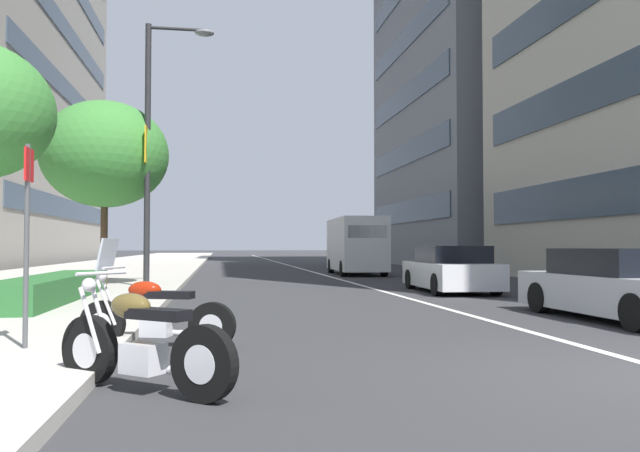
{
  "coord_description": "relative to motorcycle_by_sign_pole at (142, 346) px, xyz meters",
  "views": [
    {
      "loc": [
        -5.75,
        4.88,
        1.36
      ],
      "look_at": [
        12.72,
        1.92,
        1.96
      ],
      "focal_mm": 35.33,
      "sensor_mm": 36.0,
      "label": 1
    }
  ],
  "objects": [
    {
      "name": "sidewalk_right_plaza",
      "position": [
        29.68,
        5.25,
        -0.35
      ],
      "size": [
        160.0,
        9.56,
        0.15
      ],
      "primitive_type": "cube",
      "color": "#B2ADA3",
      "rests_on": "ground"
    },
    {
      "name": "clipped_hedge_bed",
      "position": [
        8.78,
        2.97,
        -0.0
      ],
      "size": [
        6.97,
        1.1,
        0.55
      ],
      "primitive_type": "cube",
      "color": "#28602D",
      "rests_on": "sidewalk_right_plaza"
    },
    {
      "name": "car_far_down_avenue",
      "position": [
        4.51,
        -8.01,
        0.19
      ],
      "size": [
        4.52,
        1.85,
        1.32
      ],
      "rotation": [
        0.0,
        0.0,
        0.01
      ],
      "color": "#B7B7BC",
      "rests_on": "ground"
    },
    {
      "name": "street_lamp_with_banners",
      "position": [
        13.42,
        1.17,
        4.46
      ],
      "size": [
        1.26,
        2.07,
        7.97
      ],
      "color": "#232326",
      "rests_on": "sidewalk_right_plaza"
    },
    {
      "name": "street_tree_near_plaza_corner",
      "position": [
        14.42,
        2.86,
        3.81
      ],
      "size": [
        3.93,
        3.93,
        5.77
      ],
      "color": "#473323",
      "rests_on": "sidewalk_right_plaza"
    },
    {
      "name": "parking_sign_by_curb",
      "position": [
        1.9,
        1.57,
        1.19
      ],
      "size": [
        0.32,
        0.06,
        2.44
      ],
      "color": "#47494C",
      "rests_on": "sidewalk_right_plaza"
    },
    {
      "name": "lane_centre_stripe",
      "position": [
        34.68,
        -5.59,
        -0.42
      ],
      "size": [
        110.0,
        0.16,
        0.01
      ],
      "primitive_type": "cube",
      "color": "silver",
      "rests_on": "ground"
    },
    {
      "name": "delivery_van_ahead",
      "position": [
        23.59,
        -7.22,
        1.01
      ],
      "size": [
        5.96,
        2.31,
        2.7
      ],
      "rotation": [
        0.0,
        0.0,
        -0.04
      ],
      "color": "silver",
      "rests_on": "ground"
    },
    {
      "name": "car_mid_block_traffic",
      "position": [
        11.84,
        -7.53,
        0.21
      ],
      "size": [
        4.42,
        2.06,
        1.37
      ],
      "rotation": [
        0.0,
        0.0,
        -0.05
      ],
      "color": "silver",
      "rests_on": "ground"
    },
    {
      "name": "motorcycle_nearest_camera",
      "position": [
        2.61,
        0.16,
        0.01
      ],
      "size": [
        0.87,
        2.1,
        1.47
      ],
      "rotation": [
        0.0,
        0.0,
        1.26
      ],
      "color": "black",
      "rests_on": "ground"
    },
    {
      "name": "motorcycle_by_sign_pole",
      "position": [
        0.0,
        0.0,
        0.0
      ],
      "size": [
        1.42,
        1.74,
        1.12
      ],
      "rotation": [
        0.0,
        0.0,
        0.9
      ],
      "color": "black",
      "rests_on": "ground"
    }
  ]
}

